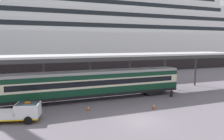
# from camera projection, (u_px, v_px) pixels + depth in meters

# --- Properties ---
(ground_plane) EXTENTS (400.00, 400.00, 0.00)m
(ground_plane) POSITION_uv_depth(u_px,v_px,m) (141.00, 121.00, 22.58)
(ground_plane) COLOR slate
(cruise_ship) EXTENTS (136.79, 31.63, 40.02)m
(cruise_ship) POSITION_uv_depth(u_px,v_px,m) (46.00, 25.00, 66.31)
(cruise_ship) COLOR black
(cruise_ship) RESTS_ON ground
(platform_canopy) EXTENTS (47.97, 6.23, 6.36)m
(platform_canopy) POSITION_uv_depth(u_px,v_px,m) (95.00, 56.00, 30.92)
(platform_canopy) COLOR silver
(platform_canopy) RESTS_ON ground
(train_carriage) EXTENTS (25.42, 2.81, 4.11)m
(train_carriage) POSITION_uv_depth(u_px,v_px,m) (96.00, 83.00, 30.96)
(train_carriage) COLOR black
(train_carriage) RESTS_ON ground
(service_truck) EXTENTS (5.54, 3.28, 2.02)m
(service_truck) POSITION_uv_depth(u_px,v_px,m) (19.00, 112.00, 22.27)
(service_truck) COLOR white
(service_truck) RESTS_ON ground
(traffic_cone_near) EXTENTS (0.36, 0.36, 0.64)m
(traffic_cone_near) POSITION_uv_depth(u_px,v_px,m) (88.00, 108.00, 25.99)
(traffic_cone_near) COLOR black
(traffic_cone_near) RESTS_ON ground
(traffic_cone_mid) EXTENTS (0.36, 0.36, 0.74)m
(traffic_cone_mid) POSITION_uv_depth(u_px,v_px,m) (154.00, 106.00, 26.70)
(traffic_cone_mid) COLOR black
(traffic_cone_mid) RESTS_ON ground
(quay_bollard) EXTENTS (0.48, 0.48, 0.96)m
(quay_bollard) POSITION_uv_depth(u_px,v_px,m) (171.00, 93.00, 32.80)
(quay_bollard) COLOR black
(quay_bollard) RESTS_ON ground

